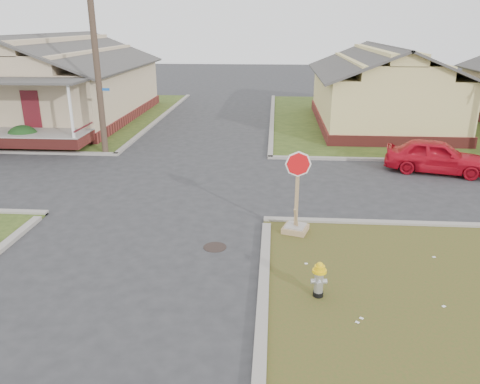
# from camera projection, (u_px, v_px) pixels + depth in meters

# --- Properties ---
(ground) EXTENTS (120.00, 120.00, 0.00)m
(ground) POSITION_uv_depth(u_px,v_px,m) (142.00, 237.00, 13.54)
(ground) COLOR #2C2C2F
(ground) RESTS_ON ground
(verge_far_left) EXTENTS (19.00, 19.00, 0.05)m
(verge_far_left) POSITION_uv_depth(u_px,v_px,m) (24.00, 115.00, 31.31)
(verge_far_left) COLOR #314418
(verge_far_left) RESTS_ON ground
(curbs) EXTENTS (80.00, 40.00, 0.12)m
(curbs) POSITION_uv_depth(u_px,v_px,m) (177.00, 182.00, 18.23)
(curbs) COLOR gray
(curbs) RESTS_ON ground
(manhole) EXTENTS (0.64, 0.64, 0.01)m
(manhole) POSITION_uv_depth(u_px,v_px,m) (215.00, 247.00, 12.92)
(manhole) COLOR black
(manhole) RESTS_ON ground
(corner_house) EXTENTS (10.10, 15.50, 5.30)m
(corner_house) POSITION_uv_depth(u_px,v_px,m) (54.00, 83.00, 29.10)
(corner_house) COLOR maroon
(corner_house) RESTS_ON ground
(side_house_yellow) EXTENTS (7.60, 11.60, 4.70)m
(side_house_yellow) POSITION_uv_depth(u_px,v_px,m) (381.00, 88.00, 27.56)
(side_house_yellow) COLOR maroon
(side_house_yellow) RESTS_ON ground
(utility_pole) EXTENTS (1.80, 0.28, 9.00)m
(utility_pole) POSITION_uv_depth(u_px,v_px,m) (95.00, 51.00, 20.59)
(utility_pole) COLOR #423226
(utility_pole) RESTS_ON ground
(fire_hydrant) EXTENTS (0.32, 0.32, 0.85)m
(fire_hydrant) POSITION_uv_depth(u_px,v_px,m) (319.00, 278.00, 10.37)
(fire_hydrant) COLOR black
(fire_hydrant) RESTS_ON ground
(stop_sign) EXTENTS (0.70, 0.68, 2.45)m
(stop_sign) POSITION_uv_depth(u_px,v_px,m) (296.00, 215.00, 13.59)
(stop_sign) COLOR #9E8155
(stop_sign) RESTS_ON ground
(red_sedan) EXTENTS (4.30, 2.61, 1.37)m
(red_sedan) POSITION_uv_depth(u_px,v_px,m) (436.00, 156.00, 19.19)
(red_sedan) COLOR red
(red_sedan) RESTS_ON ground
(hedge_right) EXTENTS (1.48, 1.21, 1.13)m
(hedge_right) POSITION_uv_depth(u_px,v_px,m) (23.00, 137.00, 22.66)
(hedge_right) COLOR #143513
(hedge_right) RESTS_ON verge_far_left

